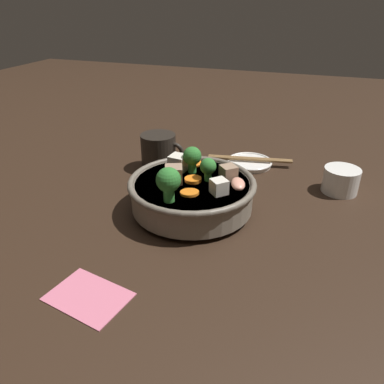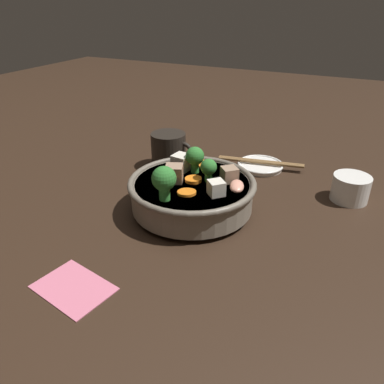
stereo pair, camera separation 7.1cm
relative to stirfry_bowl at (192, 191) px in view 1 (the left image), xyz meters
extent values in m
plane|color=black|center=(0.00, 0.00, -0.04)|extent=(3.00, 3.00, 0.00)
cylinder|color=slate|center=(0.00, 0.00, -0.04)|extent=(0.13, 0.13, 0.01)
cylinder|color=slate|center=(0.00, 0.00, -0.01)|extent=(0.23, 0.23, 0.05)
torus|color=#685F52|center=(0.00, 0.00, 0.02)|extent=(0.24, 0.24, 0.01)
cylinder|color=brown|center=(0.00, 0.00, 0.00)|extent=(0.22, 0.22, 0.03)
cylinder|color=orange|center=(0.01, -0.04, 0.02)|extent=(0.05, 0.05, 0.01)
cylinder|color=orange|center=(-0.03, 0.08, 0.02)|extent=(0.05, 0.05, 0.01)
cylinder|color=orange|center=(0.00, 0.01, 0.02)|extent=(0.04, 0.04, 0.01)
cylinder|color=green|center=(-0.01, -0.08, 0.03)|extent=(0.02, 0.02, 0.03)
sphere|color=#2D752D|center=(-0.01, -0.08, 0.06)|extent=(0.04, 0.04, 0.04)
cylinder|color=green|center=(0.03, 0.02, 0.03)|extent=(0.01, 0.01, 0.02)
sphere|color=#2D752D|center=(0.03, 0.02, 0.05)|extent=(0.03, 0.03, 0.03)
cylinder|color=green|center=(-0.01, 0.04, 0.03)|extent=(0.02, 0.02, 0.02)
sphere|color=#2D752D|center=(-0.01, 0.04, 0.05)|extent=(0.04, 0.04, 0.04)
cube|color=silver|center=(0.06, -0.02, 0.03)|extent=(0.04, 0.04, 0.03)
cube|color=#9E7F66|center=(-0.03, -0.01, 0.03)|extent=(0.04, 0.04, 0.03)
cube|color=silver|center=(-0.04, 0.04, 0.03)|extent=(0.04, 0.04, 0.03)
cube|color=#9E7F66|center=(0.06, 0.04, 0.03)|extent=(0.04, 0.04, 0.03)
ellipsoid|color=#EA9E84|center=(0.09, 0.01, 0.03)|extent=(0.04, 0.05, 0.02)
cylinder|color=white|center=(0.06, 0.25, -0.04)|extent=(0.10, 0.10, 0.01)
torus|color=white|center=(0.06, 0.25, -0.03)|extent=(0.11, 0.11, 0.01)
cylinder|color=white|center=(0.27, 0.18, -0.02)|extent=(0.07, 0.07, 0.05)
cylinder|color=brown|center=(0.27, 0.18, 0.00)|extent=(0.06, 0.06, 0.00)
cylinder|color=black|center=(-0.14, 0.17, 0.00)|extent=(0.08, 0.08, 0.08)
torus|color=black|center=(-0.10, 0.17, 0.00)|extent=(0.05, 0.01, 0.05)
cube|color=#D16B84|center=(-0.06, -0.27, -0.04)|extent=(0.12, 0.10, 0.00)
cylinder|color=olive|center=(0.06, 0.25, -0.03)|extent=(0.20, 0.04, 0.01)
cylinder|color=olive|center=(0.06, 0.26, -0.03)|extent=(0.20, 0.04, 0.01)
camera|label=1|loc=(0.21, -0.59, 0.33)|focal=35.00mm
camera|label=2|loc=(0.27, -0.57, 0.33)|focal=35.00mm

